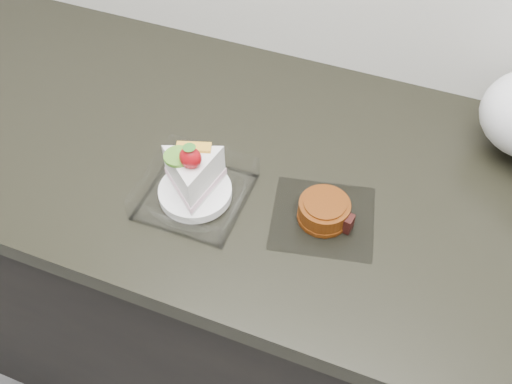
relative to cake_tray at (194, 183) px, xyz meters
name	(u,v)px	position (x,y,z in m)	size (l,w,h in m)	color
counter	(306,305)	(0.19, 0.12, -0.48)	(2.04, 0.64, 0.90)	black
cake_tray	(194,183)	(0.00, 0.00, 0.00)	(0.17, 0.17, 0.13)	white
mooncake_wrap	(325,212)	(0.21, 0.04, -0.02)	(0.20, 0.19, 0.04)	white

